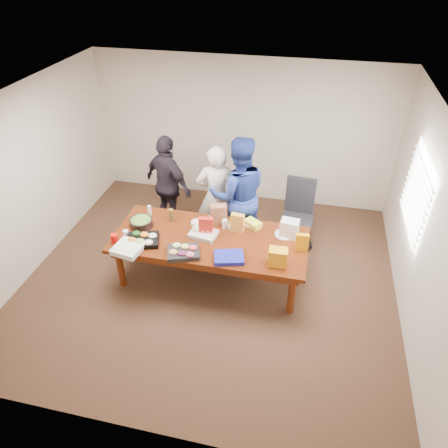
% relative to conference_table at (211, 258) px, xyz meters
% --- Properties ---
extents(floor, '(5.50, 5.00, 0.02)m').
position_rel_conference_table_xyz_m(floor, '(0.00, 0.00, -0.39)').
color(floor, '#47301E').
rests_on(floor, ground).
extents(ceiling, '(5.50, 5.00, 0.02)m').
position_rel_conference_table_xyz_m(ceiling, '(0.00, 0.00, 2.33)').
color(ceiling, white).
rests_on(ceiling, wall_back).
extents(wall_back, '(5.50, 0.04, 2.70)m').
position_rel_conference_table_xyz_m(wall_back, '(0.00, 2.50, 0.98)').
color(wall_back, beige).
rests_on(wall_back, floor).
extents(wall_front, '(5.50, 0.04, 2.70)m').
position_rel_conference_table_xyz_m(wall_front, '(0.00, -2.50, 0.98)').
color(wall_front, beige).
rests_on(wall_front, floor).
extents(wall_left, '(0.04, 5.00, 2.70)m').
position_rel_conference_table_xyz_m(wall_left, '(-2.75, 0.00, 0.98)').
color(wall_left, beige).
rests_on(wall_left, floor).
extents(wall_right, '(0.04, 5.00, 2.70)m').
position_rel_conference_table_xyz_m(wall_right, '(2.75, 0.00, 0.98)').
color(wall_right, beige).
rests_on(wall_right, floor).
extents(window_panel, '(0.03, 1.40, 1.10)m').
position_rel_conference_table_xyz_m(window_panel, '(2.72, 0.60, 1.12)').
color(window_panel, white).
rests_on(window_panel, wall_right).
extents(window_blinds, '(0.04, 1.36, 1.00)m').
position_rel_conference_table_xyz_m(window_blinds, '(2.68, 0.60, 1.12)').
color(window_blinds, beige).
rests_on(window_blinds, wall_right).
extents(conference_table, '(2.80, 1.20, 0.75)m').
position_rel_conference_table_xyz_m(conference_table, '(0.00, 0.00, 0.00)').
color(conference_table, '#4C1C0F').
rests_on(conference_table, floor).
extents(office_chair, '(0.62, 0.62, 1.13)m').
position_rel_conference_table_xyz_m(office_chair, '(1.19, 1.07, 0.19)').
color(office_chair, black).
rests_on(office_chair, floor).
extents(person_center, '(0.71, 0.55, 1.75)m').
position_rel_conference_table_xyz_m(person_center, '(-0.13, 0.95, 0.50)').
color(person_center, beige).
rests_on(person_center, floor).
extents(person_right, '(1.13, 1.00, 1.94)m').
position_rel_conference_table_xyz_m(person_right, '(0.24, 0.91, 0.60)').
color(person_right, navy).
rests_on(person_right, floor).
extents(person_left, '(1.10, 0.87, 1.74)m').
position_rel_conference_table_xyz_m(person_left, '(-1.01, 1.14, 0.49)').
color(person_left, black).
rests_on(person_left, floor).
extents(veggie_tray, '(0.54, 0.47, 0.07)m').
position_rel_conference_table_xyz_m(veggie_tray, '(-0.91, -0.30, 0.41)').
color(veggie_tray, black).
rests_on(veggie_tray, conference_table).
extents(fruit_tray, '(0.52, 0.46, 0.07)m').
position_rel_conference_table_xyz_m(fruit_tray, '(-0.27, -0.43, 0.41)').
color(fruit_tray, black).
rests_on(fruit_tray, conference_table).
extents(sheet_cake, '(0.42, 0.35, 0.07)m').
position_rel_conference_table_xyz_m(sheet_cake, '(-0.11, 0.03, 0.41)').
color(sheet_cake, beige).
rests_on(sheet_cake, conference_table).
extents(salad_bowl, '(0.40, 0.40, 0.11)m').
position_rel_conference_table_xyz_m(salad_bowl, '(-1.08, 0.07, 0.43)').
color(salad_bowl, black).
rests_on(salad_bowl, conference_table).
extents(chip_bag_blue, '(0.46, 0.39, 0.06)m').
position_rel_conference_table_xyz_m(chip_bag_blue, '(0.36, -0.40, 0.40)').
color(chip_bag_blue, '#1B1E9F').
rests_on(chip_bag_blue, conference_table).
extents(chip_bag_red, '(0.21, 0.11, 0.29)m').
position_rel_conference_table_xyz_m(chip_bag_red, '(-0.08, 0.07, 0.52)').
color(chip_bag_red, red).
rests_on(chip_bag_red, conference_table).
extents(chip_bag_yellow, '(0.18, 0.09, 0.27)m').
position_rel_conference_table_xyz_m(chip_bag_yellow, '(1.30, 0.02, 0.51)').
color(chip_bag_yellow, '#ED9A07').
rests_on(chip_bag_yellow, conference_table).
extents(chip_bag_orange, '(0.20, 0.11, 0.30)m').
position_rel_conference_table_xyz_m(chip_bag_orange, '(0.35, 0.25, 0.52)').
color(chip_bag_orange, gold).
rests_on(chip_bag_orange, conference_table).
extents(mayo_jar, '(0.09, 0.09, 0.13)m').
position_rel_conference_table_xyz_m(mayo_jar, '(0.15, 0.30, 0.44)').
color(mayo_jar, white).
rests_on(mayo_jar, conference_table).
extents(mustard_bottle, '(0.08, 0.08, 0.17)m').
position_rel_conference_table_xyz_m(mustard_bottle, '(0.25, 0.34, 0.46)').
color(mustard_bottle, '#EDFE05').
rests_on(mustard_bottle, conference_table).
extents(dressing_bottle, '(0.08, 0.08, 0.21)m').
position_rel_conference_table_xyz_m(dressing_bottle, '(-0.68, 0.30, 0.48)').
color(dressing_bottle, brown).
rests_on(dressing_bottle, conference_table).
extents(ranch_bottle, '(0.07, 0.07, 0.18)m').
position_rel_conference_table_xyz_m(ranch_bottle, '(-1.05, 0.36, 0.46)').
color(ranch_bottle, '#FAECCD').
rests_on(ranch_bottle, conference_table).
extents(banana_bunch, '(0.30, 0.27, 0.09)m').
position_rel_conference_table_xyz_m(banana_bunch, '(0.55, 0.43, 0.42)').
color(banana_bunch, '#FFFE39').
rests_on(banana_bunch, conference_table).
extents(bread_loaf, '(0.30, 0.18, 0.11)m').
position_rel_conference_table_xyz_m(bread_loaf, '(0.01, 0.39, 0.43)').
color(bread_loaf, brown).
rests_on(bread_loaf, conference_table).
extents(kraft_bag, '(0.27, 0.21, 0.32)m').
position_rel_conference_table_xyz_m(kraft_bag, '(0.04, 0.40, 0.53)').
color(kraft_bag, brown).
rests_on(kraft_bag, conference_table).
extents(red_cup, '(0.11, 0.11, 0.13)m').
position_rel_conference_table_xyz_m(red_cup, '(-1.30, -0.38, 0.44)').
color(red_cup, red).
rests_on(red_cup, conference_table).
extents(clear_cup_a, '(0.10, 0.10, 0.11)m').
position_rel_conference_table_xyz_m(clear_cup_a, '(-1.19, -0.23, 0.43)').
color(clear_cup_a, white).
rests_on(clear_cup_a, conference_table).
extents(clear_cup_b, '(0.09, 0.09, 0.10)m').
position_rel_conference_table_xyz_m(clear_cup_b, '(-1.04, 0.09, 0.43)').
color(clear_cup_b, silver).
rests_on(clear_cup_b, conference_table).
extents(pizza_box_lower, '(0.43, 0.43, 0.04)m').
position_rel_conference_table_xyz_m(pizza_box_lower, '(-1.03, -0.52, 0.40)').
color(pizza_box_lower, white).
rests_on(pizza_box_lower, conference_table).
extents(pizza_box_upper, '(0.43, 0.43, 0.04)m').
position_rel_conference_table_xyz_m(pizza_box_upper, '(-1.03, -0.53, 0.44)').
color(pizza_box_upper, silver).
rests_on(pizza_box_upper, pizza_box_lower).
extents(plate_a, '(0.32, 0.32, 0.02)m').
position_rel_conference_table_xyz_m(plate_a, '(1.04, 0.32, 0.38)').
color(plate_a, white).
rests_on(plate_a, conference_table).
extents(plate_b, '(0.22, 0.22, 0.01)m').
position_rel_conference_table_xyz_m(plate_b, '(0.53, 0.48, 0.38)').
color(plate_b, white).
rests_on(plate_b, conference_table).
extents(dip_bowl_a, '(0.21, 0.21, 0.07)m').
position_rel_conference_table_xyz_m(dip_bowl_a, '(0.26, 0.33, 0.41)').
color(dip_bowl_a, '#F2E4C8').
rests_on(dip_bowl_a, conference_table).
extents(dip_bowl_b, '(0.18, 0.18, 0.06)m').
position_rel_conference_table_xyz_m(dip_bowl_b, '(-0.28, 0.27, 0.41)').
color(dip_bowl_b, beige).
rests_on(dip_bowl_b, conference_table).
extents(grocery_bag_white, '(0.27, 0.21, 0.27)m').
position_rel_conference_table_xyz_m(grocery_bag_white, '(1.10, 0.30, 0.51)').
color(grocery_bag_white, white).
rests_on(grocery_bag_white, conference_table).
extents(grocery_bag_yellow, '(0.25, 0.18, 0.25)m').
position_rel_conference_table_xyz_m(grocery_bag_yellow, '(1.01, -0.36, 0.50)').
color(grocery_bag_yellow, '#F7A113').
rests_on(grocery_bag_yellow, conference_table).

